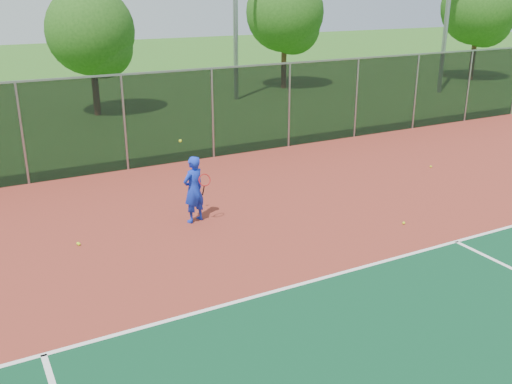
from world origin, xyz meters
The scene contains 11 objects.
ground centered at (0.00, 0.00, 0.00)m, with size 120.00×120.00×0.00m, color #285D1A.
court_apron centered at (0.00, 2.00, 0.01)m, with size 30.00×20.00×0.02m, color maroon.
fence_back centered at (0.00, 12.00, 1.56)m, with size 30.00×0.06×3.03m.
tennis_player centered at (-2.78, 6.98, 0.86)m, with size 0.71×0.71×2.10m.
practice_ball_0 centered at (-5.64, 6.93, 0.06)m, with size 0.07×0.07×0.07m, color #BEDE19.
practice_ball_1 centered at (-5.63, 6.88, 0.06)m, with size 0.07×0.07×0.07m, color #BEDE19.
practice_ball_2 centered at (1.66, 4.36, 0.06)m, with size 0.07×0.07×0.07m, color #BEDE19.
practice_ball_3 centered at (5.67, 7.53, 0.06)m, with size 0.07×0.07×0.07m, color #BEDE19.
tree_back_left centered at (-1.72, 20.79, 3.55)m, with size 3.85×3.85×5.66m.
tree_back_mid centered at (9.64, 23.21, 4.02)m, with size 4.36×4.36×6.40m.
tree_back_right centered at (21.66, 20.27, 4.23)m, with size 4.59×4.59×6.74m.
Camera 1 is at (-7.64, -5.28, 5.48)m, focal length 40.00 mm.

